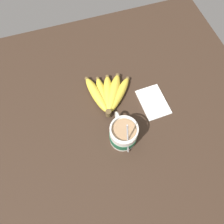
% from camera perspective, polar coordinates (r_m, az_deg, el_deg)
% --- Properties ---
extents(table, '(1.07, 1.07, 0.03)m').
position_cam_1_polar(table, '(0.78, 1.98, -3.59)').
color(table, '#332319').
rests_on(table, ground).
extents(coffee_mug, '(0.14, 0.09, 0.16)m').
position_cam_1_polar(coffee_mug, '(0.71, 2.96, -5.81)').
color(coffee_mug, white).
rests_on(coffee_mug, table).
extents(banana_bunch, '(0.19, 0.18, 0.04)m').
position_cam_1_polar(banana_bunch, '(0.80, -1.08, 4.79)').
color(banana_bunch, brown).
rests_on(banana_bunch, table).
extents(napkin, '(0.13, 0.10, 0.01)m').
position_cam_1_polar(napkin, '(0.82, 10.71, 2.57)').
color(napkin, white).
rests_on(napkin, table).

